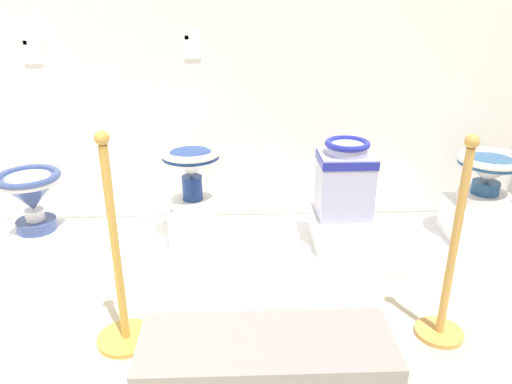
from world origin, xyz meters
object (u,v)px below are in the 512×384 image
antique_toilet_tall_cobalt (191,168)px  museum_bench (266,382)px  antique_toilet_central_ornate (488,173)px  antique_toilet_broad_patterned (31,193)px  plinth_block_broad_patterned (39,238)px  plinth_block_tall_cobalt (194,224)px  stanchion_post_near_left (120,289)px  antique_toilet_squat_floral (345,177)px  plinth_block_central_ornate (479,221)px  stanchion_post_near_right (449,277)px  info_placard_second (192,45)px  info_placard_first (32,50)px  plinth_block_squat_floral (341,229)px

antique_toilet_tall_cobalt → museum_bench: antique_toilet_tall_cobalt is taller
antique_toilet_tall_cobalt → antique_toilet_central_ornate: size_ratio=1.00×
antique_toilet_broad_patterned → plinth_block_broad_patterned: bearing=0.0°
plinth_block_tall_cobalt → stanchion_post_near_left: 0.86m
antique_toilet_tall_cobalt → antique_toilet_squat_floral: bearing=-4.8°
antique_toilet_tall_cobalt → antique_toilet_squat_floral: size_ratio=0.82×
plinth_block_tall_cobalt → plinth_block_central_ornate: 1.79m
antique_toilet_broad_patterned → plinth_block_central_ornate: size_ratio=0.98×
antique_toilet_broad_patterned → museum_bench: size_ratio=0.38×
antique_toilet_squat_floral → stanchion_post_near_right: bearing=-64.6°
info_placard_second → antique_toilet_broad_patterned: bearing=-156.3°
antique_toilet_squat_floral → antique_toilet_central_ornate: size_ratio=1.21×
stanchion_post_near_left → antique_toilet_central_ornate: bearing=20.1°
plinth_block_tall_cobalt → stanchion_post_near_right: (1.27, -0.83, 0.10)m
plinth_block_broad_patterned → stanchion_post_near_right: size_ratio=0.31×
antique_toilet_tall_cobalt → museum_bench: size_ratio=0.41×
antique_toilet_tall_cobalt → plinth_block_tall_cobalt: bearing=0.0°
antique_toilet_squat_floral → stanchion_post_near_left: stanchion_post_near_left is taller
info_placard_first → stanchion_post_near_left: info_placard_first is taller
plinth_block_tall_cobalt → antique_toilet_tall_cobalt: size_ratio=0.78×
antique_toilet_central_ornate → info_placard_second: (-1.78, 0.41, 0.71)m
plinth_block_broad_patterned → antique_toilet_tall_cobalt: antique_toilet_tall_cobalt is taller
plinth_block_broad_patterned → stanchion_post_near_right: stanchion_post_near_right is taller
plinth_block_broad_patterned → stanchion_post_near_left: bearing=-48.4°
antique_toilet_broad_patterned → stanchion_post_near_left: stanchion_post_near_left is taller
antique_toilet_tall_cobalt → info_placard_first: 1.21m
plinth_block_tall_cobalt → plinth_block_broad_patterned: bearing=-176.1°
plinth_block_broad_patterned → stanchion_post_near_right: (2.21, -0.76, 0.15)m
antique_toilet_central_ornate → stanchion_post_near_left: bearing=-159.9°
plinth_block_central_ornate → stanchion_post_near_left: bearing=-159.9°
plinth_block_tall_cobalt → stanchion_post_near_left: size_ratio=0.29×
plinth_block_central_ornate → stanchion_post_near_left: (-2.07, -0.76, 0.05)m
stanchion_post_near_left → stanchion_post_near_right: (1.55, -0.02, 0.04)m
stanchion_post_near_left → info_placard_second: bearing=76.0°
antique_toilet_broad_patterned → antique_toilet_squat_floral: antique_toilet_squat_floral is taller
plinth_block_broad_patterned → plinth_block_squat_floral: plinth_block_squat_floral is taller
antique_toilet_broad_patterned → stanchion_post_near_left: size_ratio=0.34×
antique_toilet_broad_patterned → info_placard_first: (-0.02, 0.42, 0.77)m
stanchion_post_near_left → stanchion_post_near_right: bearing=-0.6°
plinth_block_tall_cobalt → info_placard_second: info_placard_second is taller
plinth_block_tall_cobalt → stanchion_post_near_left: (-0.28, -0.81, 0.06)m
antique_toilet_tall_cobalt → plinth_block_central_ornate: (1.79, -0.05, -0.36)m
antique_toilet_tall_cobalt → antique_toilet_central_ornate: bearing=-1.7°
antique_toilet_broad_patterned → plinth_block_central_ornate: bearing=0.3°
museum_bench → stanchion_post_near_right: bearing=29.1°
plinth_block_tall_cobalt → stanchion_post_near_right: 1.52m
stanchion_post_near_right → antique_toilet_broad_patterned: bearing=161.0°
antique_toilet_central_ornate → stanchion_post_near_left: (-2.07, -0.76, -0.27)m
antique_toilet_squat_floral → plinth_block_squat_floral: bearing=0.0°
stanchion_post_near_right → plinth_block_broad_patterned: bearing=161.0°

